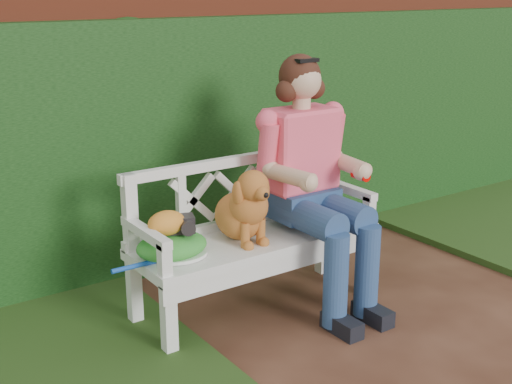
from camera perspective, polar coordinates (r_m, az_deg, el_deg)
ground at (r=4.09m, az=13.54°, el=-11.36°), size 60.00×60.00×0.00m
brick_wall at (r=5.12m, az=-1.63°, el=7.87°), size 10.00×0.30×2.20m
ivy_hedge at (r=4.99m, az=-0.22°, el=4.71°), size 10.00×0.18×1.70m
garden_bench at (r=4.14m, az=0.00°, el=-6.77°), size 1.60×0.65×0.48m
seated_woman at (r=4.15m, az=4.16°, el=1.08°), size 0.73×0.92×1.55m
dog at (r=3.91m, az=-1.14°, el=-0.94°), size 0.32×0.42×0.45m
tennis_racket at (r=3.75m, az=-6.66°, el=-5.31°), size 0.59×0.28×0.03m
green_bag at (r=3.75m, az=-7.02°, el=-4.42°), size 0.48×0.43×0.14m
camera_item at (r=3.73m, az=-6.22°, el=-2.66°), size 0.16×0.14×0.09m
baseball_glove at (r=3.68m, az=-7.46°, el=-2.58°), size 0.22×0.17×0.13m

